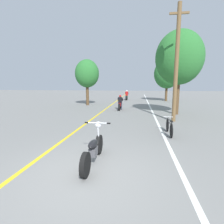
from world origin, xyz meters
TOP-DOWN VIEW (x-y plane):
  - ground_plane at (0.00, 0.00)m, footprint 120.00×120.00m
  - lane_stripe_center at (-1.70, 12.55)m, footprint 0.14×48.00m
  - lane_stripe_edge at (2.52, 12.55)m, footprint 0.14×48.00m
  - utility_pole at (3.54, 7.07)m, footprint 1.10×0.24m
  - roadside_tree_right_near at (4.25, 9.83)m, footprint 3.47×3.12m
  - roadside_tree_right_far at (5.07, 20.86)m, footprint 3.48×3.14m
  - roadside_tree_left at (-4.29, 14.62)m, footprint 2.62×2.36m
  - motorcycle_foreground at (0.09, 0.61)m, footprint 0.83×2.16m
  - motorcycle_rider_lead at (-0.32, 11.60)m, footprint 0.50×1.99m
  - motorcycle_rider_far at (-0.43, 21.74)m, footprint 0.50×2.05m
  - bicycle_parked at (2.79, 4.02)m, footprint 0.44×1.70m

SIDE VIEW (x-z plane):
  - ground_plane at x=0.00m, z-range 0.00..0.00m
  - lane_stripe_center at x=-1.70m, z-range 0.00..0.01m
  - lane_stripe_edge at x=2.52m, z-range 0.00..0.01m
  - bicycle_parked at x=2.79m, z-range -0.03..0.72m
  - motorcycle_foreground at x=0.09m, z-range -0.13..0.99m
  - motorcycle_rider_lead at x=-0.32m, z-range -0.16..1.18m
  - motorcycle_rider_far at x=-0.43m, z-range -0.18..1.27m
  - roadside_tree_left at x=-4.29m, z-range 0.94..5.90m
  - utility_pole at x=3.54m, z-range 0.09..7.02m
  - roadside_tree_right_far at x=5.07m, z-range 0.85..6.59m
  - roadside_tree_right_near at x=4.25m, z-range 1.11..7.35m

